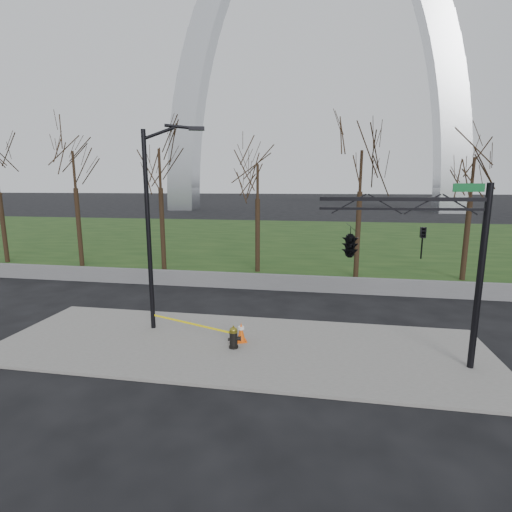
% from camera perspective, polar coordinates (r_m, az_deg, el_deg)
% --- Properties ---
extents(ground, '(500.00, 500.00, 0.00)m').
position_cam_1_polar(ground, '(14.52, -2.61, -13.48)').
color(ground, black).
rests_on(ground, ground).
extents(sidewalk, '(18.00, 6.00, 0.10)m').
position_cam_1_polar(sidewalk, '(14.50, -2.61, -13.30)').
color(sidewalk, slate).
rests_on(sidewalk, ground).
extents(grass_strip, '(120.00, 40.00, 0.06)m').
position_cam_1_polar(grass_strip, '(43.43, 5.93, 2.77)').
color(grass_strip, '#193513').
rests_on(grass_strip, ground).
extents(guardrail, '(60.00, 0.30, 0.90)m').
position_cam_1_polar(guardrail, '(21.83, 1.90, -3.91)').
color(guardrail, '#59595B').
rests_on(guardrail, ground).
extents(gateway_arch, '(66.00, 6.00, 65.00)m').
position_cam_1_polar(gateway_arch, '(91.91, 8.57, 27.33)').
color(gateway_arch, silver).
rests_on(gateway_arch, ground).
extents(tree_row, '(36.73, 4.00, 8.97)m').
position_cam_1_polar(tree_row, '(26.09, -7.02, 7.38)').
color(tree_row, black).
rests_on(tree_row, ground).
extents(fire_hydrant, '(0.53, 0.34, 0.84)m').
position_cam_1_polar(fire_hydrant, '(14.06, -3.35, -12.15)').
color(fire_hydrant, black).
rests_on(fire_hydrant, sidewalk).
extents(traffic_cone, '(0.52, 0.52, 0.76)m').
position_cam_1_polar(traffic_cone, '(14.58, -2.25, -11.32)').
color(traffic_cone, '#EC550C').
rests_on(traffic_cone, sidewalk).
extents(street_light, '(2.34, 0.81, 8.21)m').
position_cam_1_polar(street_light, '(15.54, -15.13, 5.71)').
color(street_light, black).
rests_on(street_light, ground).
extents(traffic_signal_mast, '(5.10, 2.51, 6.00)m').
position_cam_1_polar(traffic_signal_mast, '(12.55, 17.42, 1.98)').
color(traffic_signal_mast, black).
rests_on(traffic_signal_mast, ground).
extents(caution_tape, '(3.90, 1.38, 0.43)m').
position_cam_1_polar(caution_tape, '(15.01, -8.92, -10.28)').
color(caution_tape, yellow).
rests_on(caution_tape, ground).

